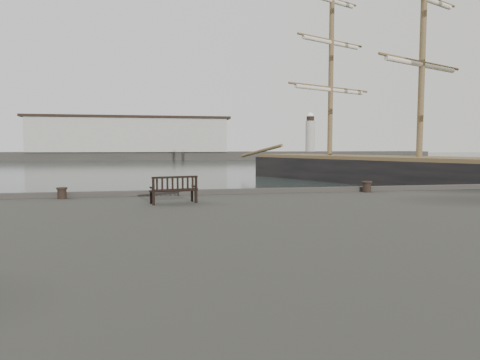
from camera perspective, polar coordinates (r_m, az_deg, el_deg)
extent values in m
plane|color=black|center=(16.06, -5.62, -7.43)|extent=(400.00, 400.00, 0.00)
cube|color=#383530|center=(107.68, -10.08, 3.20)|extent=(140.00, 8.00, 2.00)
cube|color=#A5A299|center=(107.89, -14.39, 5.78)|extent=(46.00, 9.00, 8.00)
cube|color=black|center=(108.08, -14.44, 8.06)|extent=(48.00, 9.50, 0.60)
cylinder|color=#A5A299|center=(114.67, 9.33, 5.78)|extent=(2.40, 2.40, 8.00)
sphere|color=silver|center=(114.92, 9.37, 8.47)|extent=(1.61, 1.61, 1.61)
cube|color=black|center=(13.36, -8.87, -1.40)|extent=(1.50, 0.80, 0.04)
cube|color=black|center=(13.13, -8.65, -0.56)|extent=(1.41, 0.37, 0.43)
cube|color=black|center=(13.38, -8.86, -2.24)|extent=(1.40, 0.71, 0.39)
cylinder|color=black|center=(15.56, -22.65, -1.61)|extent=(0.47, 0.47, 0.38)
cylinder|color=black|center=(17.14, 16.55, -0.86)|extent=(0.52, 0.52, 0.42)
cube|color=black|center=(39.06, 22.66, -0.19)|extent=(21.45, 35.39, 3.57)
cube|color=brown|center=(38.96, 22.75, 2.65)|extent=(20.82, 34.59, 0.30)
cylinder|color=brown|center=(40.32, 23.27, 19.13)|extent=(0.50, 0.50, 23.20)
cylinder|color=brown|center=(45.90, 12.06, 15.75)|extent=(0.50, 0.50, 20.41)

